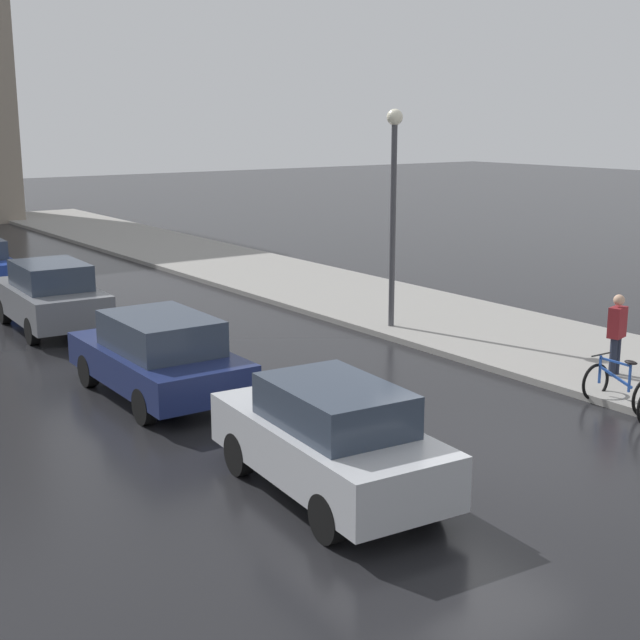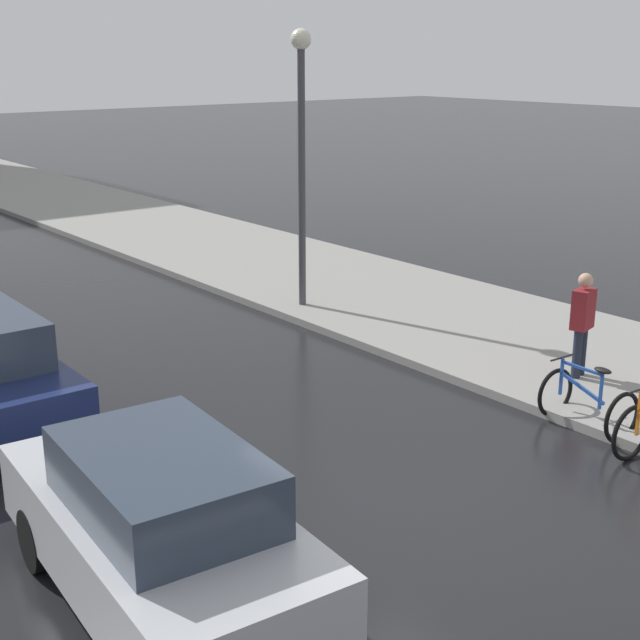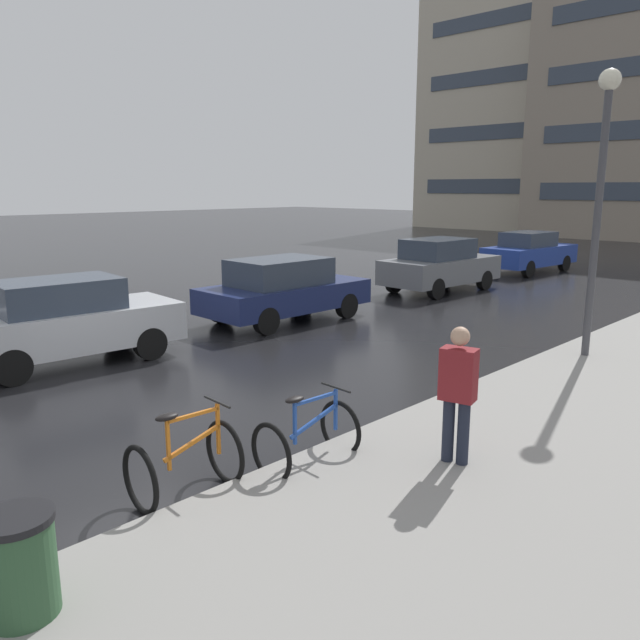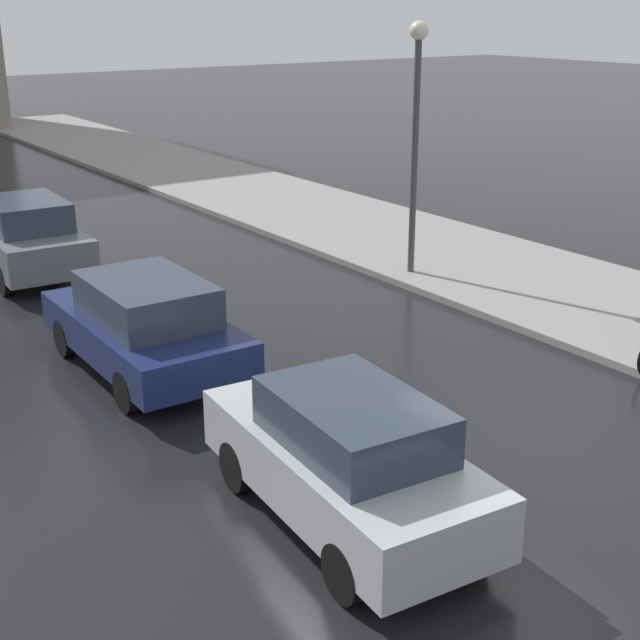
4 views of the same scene
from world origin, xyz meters
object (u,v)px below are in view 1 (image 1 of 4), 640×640
(bicycle_second, at_px, (620,387))
(streetlamp, at_px, (393,190))
(car_silver, at_px, (329,438))
(car_navy, at_px, (159,355))
(pedestrian, at_px, (617,333))
(car_grey, at_px, (50,296))

(bicycle_second, distance_m, streetlamp, 7.66)
(car_silver, distance_m, car_navy, 5.48)
(car_silver, distance_m, streetlamp, 10.25)
(bicycle_second, relative_size, pedestrian, 0.68)
(car_silver, relative_size, pedestrian, 2.36)
(pedestrian, bearing_deg, car_silver, -171.87)
(bicycle_second, height_order, car_grey, car_grey)
(car_silver, bearing_deg, car_grey, 88.71)
(bicycle_second, xyz_separation_m, car_navy, (-6.45, 5.47, 0.41))
(car_navy, xyz_separation_m, streetlamp, (6.95, 1.52, 2.66))
(car_silver, height_order, streetlamp, streetlamp)
(streetlamp, bearing_deg, car_grey, 143.12)
(car_navy, height_order, pedestrian, pedestrian)
(pedestrian, distance_m, streetlamp, 6.44)
(car_grey, height_order, pedestrian, pedestrian)
(bicycle_second, relative_size, car_grey, 0.28)
(car_grey, bearing_deg, car_silver, -91.29)
(car_navy, xyz_separation_m, pedestrian, (7.78, -4.36, 0.20))
(car_grey, distance_m, pedestrian, 13.30)
(pedestrian, bearing_deg, car_navy, 150.74)
(car_silver, relative_size, streetlamp, 0.78)
(car_silver, height_order, car_grey, car_grey)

